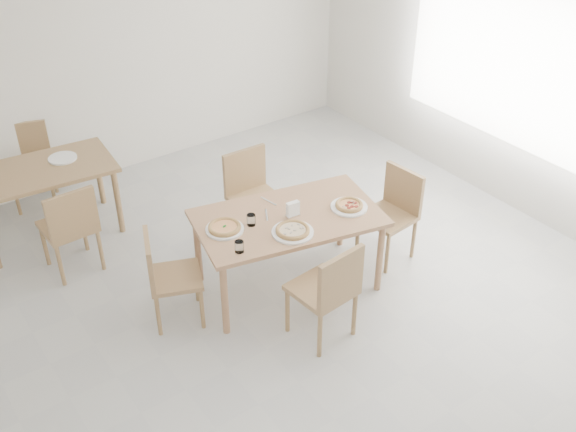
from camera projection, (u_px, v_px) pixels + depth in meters
room at (535, 74)px, 6.50m from camera, size 7.28×7.00×7.00m
main_table at (288, 224)px, 5.82m from camera, size 1.74×1.22×0.75m
chair_south at (329, 288)px, 5.32m from camera, size 0.50×0.50×0.92m
chair_north at (252, 190)px, 6.54m from camera, size 0.47×0.47×0.93m
chair_west at (165, 273)px, 5.54m from camera, size 0.55×0.55×0.85m
chair_east at (394, 208)px, 6.32m from camera, size 0.48×0.48×0.89m
plate_margherita at (225, 229)px, 5.60m from camera, size 0.32×0.32×0.02m
plate_mushroom at (293, 232)px, 5.56m from camera, size 0.35×0.35×0.02m
plate_pepperoni at (349, 207)px, 5.89m from camera, size 0.32×0.32×0.02m
pizza_margherita at (225, 227)px, 5.59m from camera, size 0.29×0.29×0.03m
pizza_mushroom at (293, 230)px, 5.55m from camera, size 0.29×0.29×0.03m
pizza_pepperoni at (349, 205)px, 5.87m from camera, size 0.31×0.31×0.03m
tumbler_a at (239, 247)px, 5.33m from camera, size 0.07×0.07×0.10m
tumbler_b at (251, 220)px, 5.64m from camera, size 0.07×0.07×0.10m
napkin_holder at (293, 210)px, 5.75m from camera, size 0.13×0.07×0.14m
fork_a at (267, 215)px, 5.79m from camera, size 0.11×0.17×0.01m
fork_b at (269, 201)px, 5.98m from camera, size 0.05×0.20×0.01m
second_table at (42, 177)px, 6.52m from camera, size 1.42×0.89×0.75m
chair_back_s at (70, 224)px, 6.06m from camera, size 0.47×0.47×0.92m
chair_back_n at (30, 158)px, 7.15m from camera, size 0.55×0.55×0.88m
plate_empty at (63, 158)px, 6.63m from camera, size 0.28×0.28×0.02m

